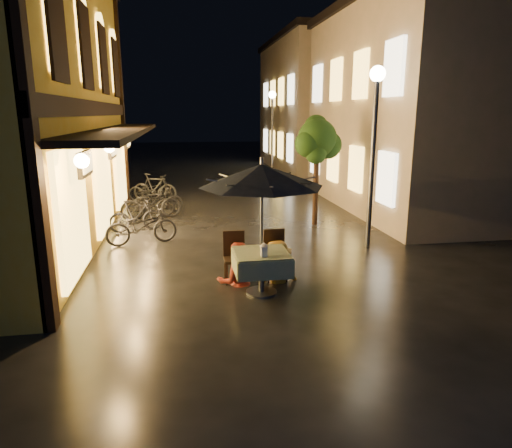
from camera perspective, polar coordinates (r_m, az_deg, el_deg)
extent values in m
plane|color=black|center=(8.86, 0.64, -7.41)|extent=(90.00, 90.00, 0.00)
cube|color=black|center=(12.31, -19.41, 13.46)|extent=(0.12, 11.00, 0.35)
cube|color=black|center=(12.23, -16.53, 11.08)|extent=(1.20, 10.50, 0.12)
cube|color=#EBB648|center=(8.98, -23.87, 21.65)|extent=(0.10, 0.90, 1.50)
cube|color=#EBB648|center=(11.40, -20.68, 19.97)|extent=(0.10, 0.90, 1.50)
cube|color=#EBB648|center=(13.86, -18.65, 18.86)|extent=(0.10, 0.90, 1.50)
cube|color=#EBB648|center=(16.32, -17.24, 18.06)|extent=(0.10, 0.90, 1.50)
cube|color=#EBB648|center=(9.04, -21.93, 1.29)|extent=(0.10, 2.20, 2.40)
cube|color=#EBB648|center=(12.43, -18.58, 4.70)|extent=(0.10, 2.20, 2.40)
cube|color=#EBB648|center=(15.87, -16.66, 6.64)|extent=(0.10, 2.20, 2.40)
cube|color=tan|center=(17.15, 22.64, 12.87)|extent=(7.00, 9.00, 6.50)
cube|color=black|center=(17.50, 23.75, 24.02)|extent=(7.30, 9.30, 0.30)
cube|color=#EBB648|center=(12.67, 15.99, 5.50)|extent=(0.10, 1.00, 1.40)
cube|color=#EBB648|center=(12.60, 16.86, 18.19)|extent=(0.10, 1.00, 1.40)
cube|color=#EBB648|center=(14.67, 12.35, 6.76)|extent=(0.10, 1.00, 1.40)
cube|color=#EBB648|center=(14.62, 12.93, 17.72)|extent=(0.10, 1.00, 1.40)
cube|color=#EBB648|center=(16.72, 9.58, 7.70)|extent=(0.10, 1.00, 1.40)
cube|color=#EBB648|center=(16.67, 9.97, 17.31)|extent=(0.10, 1.00, 1.40)
cube|color=#EBB648|center=(18.81, 7.41, 8.42)|extent=(0.10, 1.00, 1.40)
cube|color=#EBB648|center=(18.76, 7.68, 16.96)|extent=(0.10, 1.00, 1.40)
cube|color=tan|center=(27.63, 9.81, 14.13)|extent=(7.00, 10.00, 7.00)
cube|color=black|center=(27.91, 10.13, 21.64)|extent=(7.30, 10.30, 0.30)
cube|color=#EBB648|center=(23.04, 4.24, 9.44)|extent=(0.10, 1.00, 1.40)
cube|color=#EBB648|center=(23.01, 4.37, 16.41)|extent=(0.10, 1.00, 1.40)
cube|color=#EBB648|center=(25.18, 3.06, 9.81)|extent=(0.10, 1.00, 1.40)
cube|color=#EBB648|center=(25.15, 3.14, 16.19)|extent=(0.10, 1.00, 1.40)
cube|color=#EBB648|center=(27.33, 2.05, 10.13)|extent=(0.10, 1.00, 1.40)
cube|color=#EBB648|center=(27.30, 2.11, 16.00)|extent=(0.10, 1.00, 1.40)
cube|color=#EBB648|center=(29.48, 1.20, 10.39)|extent=(0.10, 1.00, 1.40)
cube|color=#EBB648|center=(29.46, 1.22, 15.84)|extent=(0.10, 1.00, 1.40)
cylinder|color=black|center=(13.37, 7.47, 4.58)|extent=(0.16, 0.16, 2.20)
sphere|color=black|center=(13.23, 7.66, 10.58)|extent=(1.10, 1.10, 1.10)
sphere|color=black|center=(13.44, 8.95, 9.73)|extent=(0.80, 0.80, 0.80)
sphere|color=black|center=(13.01, 6.55, 9.90)|extent=(0.76, 0.76, 0.76)
sphere|color=black|center=(13.52, 7.53, 11.92)|extent=(0.70, 0.70, 0.70)
sphere|color=black|center=(12.99, 7.50, 8.76)|extent=(0.60, 0.60, 0.60)
cylinder|color=#59595E|center=(11.13, 14.32, 7.14)|extent=(0.12, 0.12, 4.00)
sphere|color=#FFEEC0|center=(11.10, 14.97, 17.70)|extent=(0.36, 0.36, 0.36)
cylinder|color=#59595E|center=(22.61, 2.00, 10.66)|extent=(0.12, 0.12, 4.00)
sphere|color=#FFEEC0|center=(22.60, 2.05, 15.86)|extent=(0.36, 0.36, 0.36)
cylinder|color=#59595E|center=(8.27, 0.68, -6.30)|extent=(0.10, 0.10, 0.72)
cylinder|color=#59595E|center=(8.39, 0.67, -8.48)|extent=(0.56, 0.56, 0.04)
cube|color=#2C4F2E|center=(8.15, 0.69, -3.72)|extent=(0.95, 0.95, 0.06)
cube|color=#2C4F2E|center=(8.29, 3.93, -4.64)|extent=(0.04, 0.95, 0.33)
cube|color=#2C4F2E|center=(8.13, -2.62, -4.99)|extent=(0.04, 0.95, 0.33)
cube|color=#2C4F2E|center=(8.64, 0.14, -3.84)|extent=(0.95, 0.04, 0.33)
cube|color=#2C4F2E|center=(7.76, 1.30, -5.92)|extent=(0.95, 0.04, 0.33)
cylinder|color=#59595E|center=(8.04, 0.70, -1.00)|extent=(0.05, 0.05, 2.30)
cone|color=black|center=(7.84, 0.72, 6.09)|extent=(2.18, 2.18, 0.39)
cylinder|color=#59595E|center=(7.81, 0.72, 7.90)|extent=(0.06, 0.06, 0.12)
cube|color=black|center=(8.80, -2.63, -4.46)|extent=(0.42, 0.42, 0.05)
cube|color=black|center=(8.90, -2.80, -2.55)|extent=(0.42, 0.04, 0.55)
cylinder|color=black|center=(8.69, -3.66, -6.35)|extent=(0.04, 0.04, 0.43)
cylinder|color=black|center=(8.73, -1.29, -6.23)|extent=(0.04, 0.04, 0.43)
cylinder|color=black|center=(9.02, -3.89, -5.58)|extent=(0.04, 0.04, 0.43)
cylinder|color=black|center=(9.06, -1.62, -5.47)|extent=(0.04, 0.04, 0.43)
cube|color=black|center=(8.92, 2.49, -4.20)|extent=(0.42, 0.42, 0.05)
cube|color=black|center=(9.02, 2.26, -2.32)|extent=(0.42, 0.04, 0.55)
cylinder|color=black|center=(8.79, 1.56, -6.07)|extent=(0.04, 0.04, 0.43)
cylinder|color=black|center=(8.87, 3.86, -5.93)|extent=(0.04, 0.04, 0.43)
cylinder|color=black|center=(9.13, 1.13, -5.32)|extent=(0.04, 0.04, 0.43)
cylinder|color=black|center=(9.20, 3.35, -5.19)|extent=(0.04, 0.04, 0.43)
cube|color=white|center=(7.87, 1.02, -3.44)|extent=(0.11, 0.11, 0.18)
cube|color=#FFD88C|center=(7.87, 1.02, -3.50)|extent=(0.07, 0.07, 0.12)
cone|color=white|center=(7.84, 1.02, -2.56)|extent=(0.16, 0.16, 0.07)
imported|color=#CD3E2C|center=(8.65, -2.47, -2.41)|extent=(0.82, 0.67, 1.58)
imported|color=orange|center=(8.74, 2.70, -2.27)|extent=(1.09, 0.73, 1.57)
imported|color=black|center=(11.66, -14.14, -0.27)|extent=(1.84, 0.99, 0.92)
imported|color=black|center=(12.97, -14.76, 1.01)|extent=(1.54, 0.77, 0.89)
imported|color=black|center=(14.41, -13.01, 2.53)|extent=(1.96, 1.09, 0.98)
imported|color=black|center=(14.62, -13.00, 2.51)|extent=(1.53, 0.68, 0.89)
imported|color=black|center=(15.37, -12.15, 3.01)|extent=(1.65, 0.68, 0.85)
imported|color=black|center=(17.31, -12.55, 4.48)|extent=(1.78, 1.08, 1.03)
imported|color=black|center=(17.42, -13.08, 4.20)|extent=(1.68, 0.76, 0.85)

